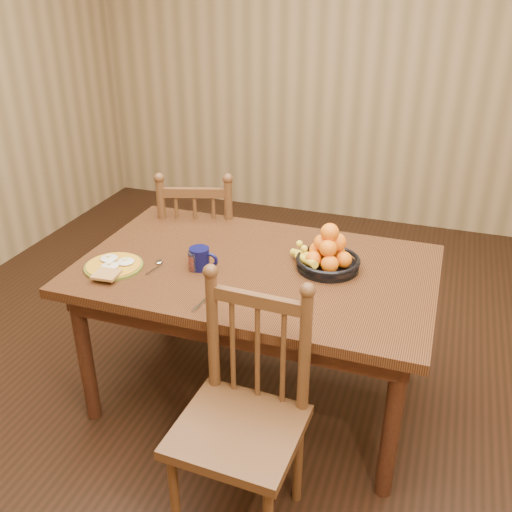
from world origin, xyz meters
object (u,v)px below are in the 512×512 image
(chair_near, at_px, (242,419))
(coffee_mug, at_px, (201,258))
(chair_far, at_px, (201,251))
(dining_table, at_px, (256,282))
(fruit_bowl, at_px, (327,255))
(breakfast_plate, at_px, (113,266))

(chair_near, height_order, coffee_mug, chair_near)
(chair_far, bearing_deg, dining_table, 116.47)
(chair_far, distance_m, chair_near, 1.43)
(chair_far, relative_size, coffee_mug, 7.31)
(coffee_mug, bearing_deg, dining_table, 24.67)
(coffee_mug, bearing_deg, chair_far, 115.07)
(coffee_mug, bearing_deg, fruit_bowl, 19.42)
(dining_table, relative_size, fruit_bowl, 4.94)
(dining_table, bearing_deg, chair_near, -75.03)
(chair_far, distance_m, breakfast_plate, 0.85)
(fruit_bowl, bearing_deg, chair_far, 150.64)
(breakfast_plate, bearing_deg, dining_table, 21.19)
(coffee_mug, height_order, fruit_bowl, fruit_bowl)
(dining_table, relative_size, chair_near, 1.62)
(dining_table, bearing_deg, coffee_mug, -155.33)
(breakfast_plate, distance_m, fruit_bowl, 0.96)
(dining_table, relative_size, chair_far, 1.64)
(chair_far, bearing_deg, coffee_mug, 97.71)
(dining_table, distance_m, breakfast_plate, 0.65)
(chair_far, height_order, breakfast_plate, chair_far)
(fruit_bowl, bearing_deg, chair_near, -99.55)
(breakfast_plate, bearing_deg, fruit_bowl, 19.24)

